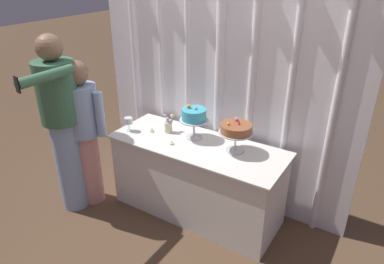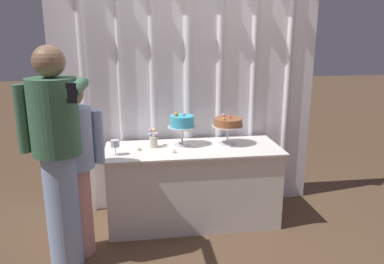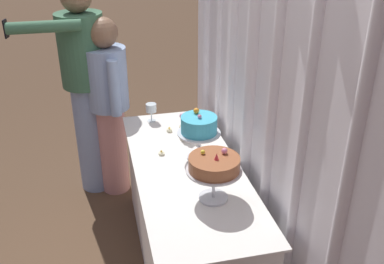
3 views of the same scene
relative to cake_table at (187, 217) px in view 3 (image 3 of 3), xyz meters
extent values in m
plane|color=brown|center=(0.00, -0.10, -0.38)|extent=(24.00, 24.00, 0.00)
cube|color=white|center=(0.00, 0.42, 0.98)|extent=(2.69, 0.04, 2.72)
cylinder|color=white|center=(-1.02, 0.39, 0.98)|extent=(0.08, 0.08, 2.72)
cylinder|color=white|center=(-0.67, 0.39, 0.98)|extent=(0.05, 0.05, 2.72)
cylinder|color=white|center=(-0.35, 0.39, 0.98)|extent=(0.07, 0.07, 2.72)
cylinder|color=white|center=(0.01, 0.39, 0.98)|extent=(0.09, 0.09, 2.72)
cylinder|color=white|center=(0.33, 0.39, 0.98)|extent=(0.07, 0.07, 2.72)
cylinder|color=white|center=(0.69, 0.39, 0.98)|extent=(0.06, 0.06, 2.72)
cylinder|color=white|center=(1.06, 0.39, 0.98)|extent=(0.06, 0.06, 2.72)
cube|color=white|center=(0.00, 0.00, -0.01)|extent=(1.62, 0.60, 0.75)
cube|color=white|center=(0.00, 0.00, 0.37)|extent=(1.67, 0.65, 0.01)
cylinder|color=silver|center=(-0.09, 0.10, 0.39)|extent=(0.15, 0.15, 0.01)
cylinder|color=silver|center=(-0.09, 0.10, 0.48)|extent=(0.02, 0.02, 0.17)
cylinder|color=silver|center=(-0.09, 0.10, 0.57)|extent=(0.27, 0.27, 0.01)
cylinder|color=#3DB2D1|center=(-0.09, 0.10, 0.62)|extent=(0.23, 0.23, 0.11)
sphere|color=pink|center=(-0.07, 0.10, 0.69)|extent=(0.03, 0.03, 0.03)
sphere|color=orange|center=(-0.15, 0.09, 0.70)|extent=(0.04, 0.04, 0.04)
cylinder|color=silver|center=(0.35, 0.07, 0.39)|extent=(0.16, 0.16, 0.01)
cylinder|color=silver|center=(0.35, 0.07, 0.48)|extent=(0.02, 0.02, 0.17)
cylinder|color=silver|center=(0.35, 0.07, 0.57)|extent=(0.30, 0.30, 0.01)
cylinder|color=#995633|center=(0.35, 0.07, 0.61)|extent=(0.28, 0.28, 0.07)
cone|color=#DB333D|center=(0.37, 0.08, 0.66)|extent=(0.03, 0.03, 0.04)
sphere|color=pink|center=(0.32, 0.14, 0.66)|extent=(0.03, 0.03, 0.03)
sphere|color=yellow|center=(0.30, 0.02, 0.66)|extent=(0.03, 0.03, 0.03)
cylinder|color=silver|center=(-0.72, -0.12, 0.38)|extent=(0.06, 0.06, 0.00)
cylinder|color=silver|center=(-0.72, -0.12, 0.42)|extent=(0.01, 0.01, 0.07)
cylinder|color=silver|center=(-0.72, -0.12, 0.49)|extent=(0.08, 0.08, 0.06)
cylinder|color=beige|center=(-0.37, 0.07, 0.43)|extent=(0.08, 0.08, 0.10)
sphere|color=#CC9EC6|center=(-0.40, 0.05, 0.55)|extent=(0.04, 0.04, 0.04)
sphere|color=#E5C666|center=(-0.35, 0.09, 0.50)|extent=(0.03, 0.03, 0.03)
sphere|color=silver|center=(-0.40, 0.09, 0.51)|extent=(0.04, 0.04, 0.04)
sphere|color=#E5C666|center=(-0.36, 0.12, 0.54)|extent=(0.04, 0.04, 0.04)
sphere|color=#CC9EC6|center=(-0.34, 0.07, 0.51)|extent=(0.04, 0.04, 0.04)
cylinder|color=beige|center=(-0.51, -0.02, 0.39)|extent=(0.04, 0.04, 0.02)
sphere|color=#F9CC4C|center=(-0.51, -0.02, 0.41)|extent=(0.01, 0.01, 0.01)
cylinder|color=beige|center=(-0.19, -0.13, 0.39)|extent=(0.04, 0.04, 0.02)
sphere|color=#F9CC4C|center=(-0.19, -0.13, 0.41)|extent=(0.01, 0.01, 0.01)
cylinder|color=#D6938E|center=(-1.03, -0.41, 0.00)|extent=(0.28, 0.28, 0.77)
cylinder|color=#93ADD6|center=(-1.03, -0.41, 0.64)|extent=(0.39, 0.39, 0.49)
sphere|color=#846047|center=(-1.03, -0.41, 1.00)|extent=(0.23, 0.23, 0.23)
cube|color=#232328|center=(-1.03, -0.56, 0.66)|extent=(0.04, 0.02, 0.32)
cylinder|color=#93ADD6|center=(-1.23, -0.46, 0.63)|extent=(0.08, 0.08, 0.43)
cylinder|color=#93ADD6|center=(-0.83, -0.37, 0.63)|extent=(0.08, 0.08, 0.43)
cylinder|color=#93ADD6|center=(-1.12, -0.58, 0.09)|extent=(0.28, 0.28, 0.95)
cylinder|color=#3D6B4C|center=(-1.12, -0.58, 0.85)|extent=(0.39, 0.39, 0.57)
cube|color=maroon|center=(-1.12, -0.74, 0.88)|extent=(0.04, 0.01, 0.36)
cylinder|color=#3D6B4C|center=(-1.34, -0.60, 0.84)|extent=(0.08, 0.08, 0.50)
cylinder|color=#3D6B4C|center=(-0.90, -0.81, 1.09)|extent=(0.08, 0.50, 0.08)
cube|color=black|center=(-0.90, -1.06, 1.09)|extent=(0.06, 0.02, 0.12)
camera|label=1|loc=(1.50, -2.46, 1.92)|focal=33.10mm
camera|label=2|loc=(-0.50, -3.38, 1.45)|focal=35.11mm
camera|label=3|loc=(2.29, -0.50, 1.82)|focal=41.23mm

